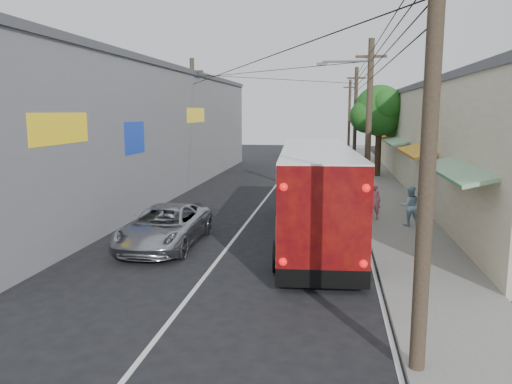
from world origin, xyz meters
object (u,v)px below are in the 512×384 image
parked_car_far (345,160)px  pedestrian_far (410,206)px  coach_bus (316,191)px  pedestrian_near (374,201)px  parked_suv (338,180)px  jeepney (165,226)px  parked_car_mid (335,166)px

parked_car_far → pedestrian_far: 21.70m
coach_bus → pedestrian_near: (2.41, 3.18, -0.88)m
coach_bus → parked_suv: bearing=80.8°
jeepney → pedestrian_far: bearing=24.9°
parked_car_mid → parked_car_far: bearing=83.2°
parked_car_mid → parked_car_far: size_ratio=1.10×
coach_bus → parked_suv: size_ratio=1.90×
pedestrian_near → parked_suv: bearing=-76.6°
parked_car_mid → pedestrian_near: pedestrian_near is taller
parked_suv → parked_car_mid: parked_suv is taller
parked_suv → parked_car_far: bearing=82.5°
parked_car_far → pedestrian_far: bearing=-81.2°
jeepney → pedestrian_near: pedestrian_near is taller
parked_car_mid → pedestrian_near: 15.18m
parked_suv → pedestrian_far: 8.06m
parked_suv → pedestrian_near: bearing=-81.5°
jeepney → parked_car_far: (6.83, 25.72, -0.01)m
parked_suv → parked_car_far: 14.08m
pedestrian_far → parked_car_far: bearing=-90.4°
parked_car_mid → pedestrian_far: 16.43m
parked_car_mid → pedestrian_near: size_ratio=2.99×
parked_car_mid → pedestrian_far: size_ratio=2.85×
coach_bus → parked_suv: (0.90, 9.65, -0.86)m
parked_car_far → jeepney: bearing=-101.7°
pedestrian_far → pedestrian_near: bearing=-44.7°
parked_car_far → pedestrian_far: pedestrian_far is taller
coach_bus → jeepney: coach_bus is taller
pedestrian_near → jeepney: bearing=34.6°
coach_bus → pedestrian_near: 4.09m
parked_car_far → pedestrian_near: pedestrian_near is taller
pedestrian_near → coach_bus: bearing=53.2°
parked_suv → pedestrian_far: parked_suv is taller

